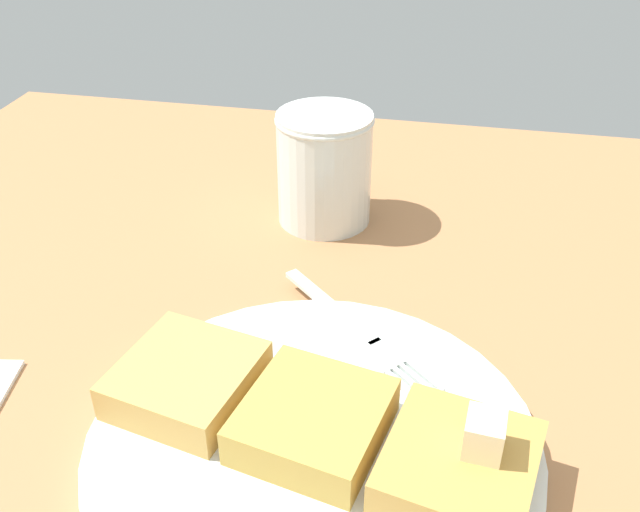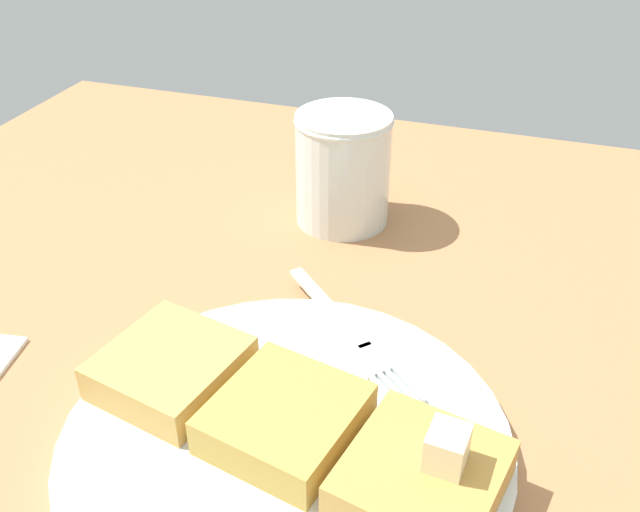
{
  "view_description": "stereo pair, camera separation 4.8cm",
  "coord_description": "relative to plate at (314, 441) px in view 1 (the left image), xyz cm",
  "views": [
    {
      "loc": [
        -7.16,
        30.73,
        33.0
      ],
      "look_at": [
        0.96,
        -9.09,
        6.45
      ],
      "focal_mm": 40.0,
      "sensor_mm": 36.0,
      "label": 1
    },
    {
      "loc": [
        -11.85,
        29.48,
        33.0
      ],
      "look_at": [
        0.96,
        -9.09,
        6.45
      ],
      "focal_mm": 40.0,
      "sensor_mm": 36.0,
      "label": 2
    }
  ],
  "objects": [
    {
      "name": "table_surface",
      "position": [
        1.27,
        -3.68,
        -1.53
      ],
      "size": [
        90.13,
        90.13,
        1.95
      ],
      "primitive_type": "cube",
      "color": "#A46F46",
      "rests_on": "ground"
    },
    {
      "name": "plate",
      "position": [
        0.0,
        0.0,
        0.0
      ],
      "size": [
        25.29,
        25.29,
        1.02
      ],
      "color": "white",
      "rests_on": "table_surface"
    },
    {
      "name": "toast_slice_left",
      "position": [
        -7.94,
        1.7,
        1.64
      ],
      "size": [
        8.87,
        9.13,
        2.35
      ],
      "primitive_type": "cube",
      "rotation": [
        0.0,
        0.0,
        -0.21
      ],
      "color": "#BF8E41",
      "rests_on": "plate"
    },
    {
      "name": "toast_slice_middle",
      "position": [
        0.0,
        0.0,
        1.64
      ],
      "size": [
        8.87,
        9.13,
        2.35
      ],
      "primitive_type": "cube",
      "rotation": [
        0.0,
        0.0,
        -0.21
      ],
      "color": "gold",
      "rests_on": "plate"
    },
    {
      "name": "toast_slice_right",
      "position": [
        7.94,
        -1.7,
        1.64
      ],
      "size": [
        8.87,
        9.13,
        2.35
      ],
      "primitive_type": "cube",
      "rotation": [
        0.0,
        0.0,
        -0.21
      ],
      "color": "tan",
      "rests_on": "plate"
    },
    {
      "name": "butter_pat_primary",
      "position": [
        -8.93,
        1.33,
        3.88
      ],
      "size": [
        2.11,
        2.3,
        2.13
      ],
      "primitive_type": "cube",
      "rotation": [
        0.0,
        0.0,
        1.48
      ],
      "color": "beige",
      "rests_on": "toast_slice_left"
    },
    {
      "name": "fork",
      "position": [
        -1.23,
        -8.88,
        0.64
      ],
      "size": [
        12.64,
        12.0,
        0.36
      ],
      "color": "silver",
      "rests_on": "plate"
    },
    {
      "name": "syrup_jar",
      "position": [
        4.47,
        -25.54,
        3.86
      ],
      "size": [
        8.05,
        8.05,
        9.52
      ],
      "color": "#58240B",
      "rests_on": "table_surface"
    }
  ]
}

